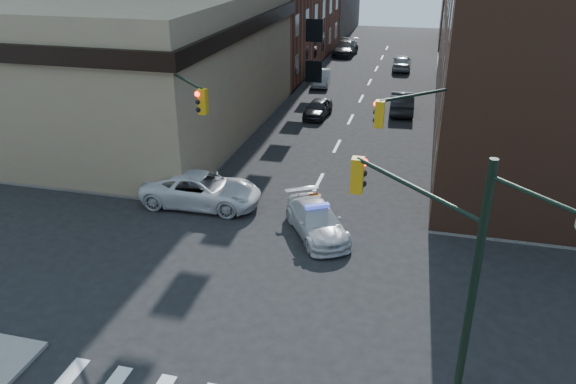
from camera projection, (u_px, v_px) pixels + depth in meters
The scene contains 23 objects.
ground at pixel (269, 281), 22.07m from camera, with size 140.00×140.00×0.00m, color black.
sidewalk_nw at pixel (138, 71), 56.05m from camera, with size 34.00×54.50×0.15m, color gray.
bank_building at pixel (96, 61), 38.55m from camera, with size 22.00×22.00×9.00m, color #897A5A.
commercial_row_ne at pixel (557, 27), 36.10m from camera, with size 14.00×34.00×14.00m, color #4E2D1F.
signal_pole_se at pixel (438, 278), 13.94m from camera, with size 5.40×5.27×8.00m.
signal_pole_nw at pixel (179, 124), 26.28m from camera, with size 3.58×3.67×8.00m.
signal_pole_ne at pixel (435, 144), 23.69m from camera, with size 3.67×3.58×8.00m.
tree_ne_near at pixel (460, 66), 41.87m from camera, with size 3.00×3.00×4.85m.
tree_ne_far at pixel (458, 48), 48.93m from camera, with size 3.00×3.00×4.85m.
police_car at pixel (317, 221), 25.23m from camera, with size 1.94×4.77×1.38m, color #BCBCC1.
pickup at pixel (202, 190), 27.99m from camera, with size 2.74×5.94×1.65m, color silver.
parked_car_wnear at pixel (318, 108), 41.82m from camera, with size 1.55×3.86×1.32m, color black.
parked_car_wfar at pixel (321, 78), 50.68m from camera, with size 1.49×4.26×1.40m, color #9A9EA3.
parked_car_wdeep at pixel (346, 48), 63.61m from camera, with size 2.25×5.53×1.60m, color black.
parked_car_enear at pixel (402, 102), 42.85m from camera, with size 1.72×4.93×1.62m, color black.
parked_car_efar at pixel (402, 62), 56.54m from camera, with size 1.80×4.49×1.53m, color #92969A.
pedestrian_a at pixel (142, 157), 31.62m from camera, with size 0.62×0.41×1.70m, color black.
pedestrian_b at pixel (100, 151), 32.34m from camera, with size 0.88×0.69×1.81m, color black.
pedestrian_c at pixel (80, 159), 31.12m from camera, with size 1.07×0.45×1.83m, color #1D242C.
barrel_road at pixel (315, 205), 27.01m from camera, with size 0.60×0.60×1.08m, color orange.
barrel_bank at pixel (204, 187), 29.27m from camera, with size 0.50×0.50×0.89m, color red.
barricade_nw_a at pixel (143, 169), 30.99m from camera, with size 1.28×0.64×0.96m, color #D7520A, non-canonical shape.
barricade_nw_b at pixel (119, 175), 30.25m from camera, with size 1.18×0.59×0.88m, color #C66609, non-canonical shape.
Camera 1 is at (5.32, -17.87, 12.35)m, focal length 35.00 mm.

